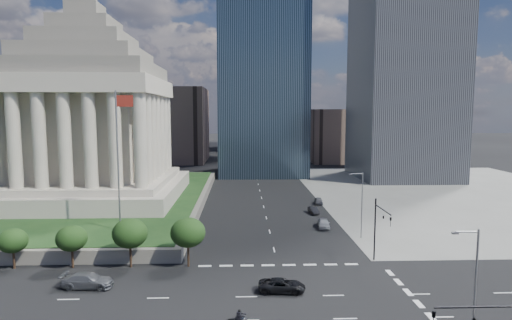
{
  "coord_description": "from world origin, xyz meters",
  "views": [
    {
      "loc": [
        -4.49,
        -36.97,
        18.77
      ],
      "look_at": [
        -2.75,
        12.7,
        13.26
      ],
      "focal_mm": 30.0,
      "sensor_mm": 36.0,
      "label": 1
    }
  ],
  "objects_px": {
    "flagpole": "(119,153)",
    "motorcycle_trail": "(238,318)",
    "pickup_truck": "(282,285)",
    "parked_sedan_mid": "(313,210)",
    "traffic_signal_ne": "(380,223)",
    "parked_sedan_far": "(319,201)",
    "suv_grey": "(88,280)",
    "street_lamp_south": "(473,284)",
    "parked_sedan_near": "(324,223)",
    "war_memorial": "(89,99)",
    "street_lamp_north": "(361,201)"
  },
  "relations": [
    {
      "from": "flagpole",
      "to": "motorcycle_trail",
      "type": "bearing_deg",
      "value": -55.96
    },
    {
      "from": "parked_sedan_near",
      "to": "street_lamp_south",
      "type": "bearing_deg",
      "value": -77.01
    },
    {
      "from": "traffic_signal_ne",
      "to": "pickup_truck",
      "type": "xyz_separation_m",
      "value": [
        -12.75,
        -7.57,
        -4.56
      ]
    },
    {
      "from": "flagpole",
      "to": "suv_grey",
      "type": "distance_m",
      "value": 20.25
    },
    {
      "from": "pickup_truck",
      "to": "parked_sedan_far",
      "type": "height_order",
      "value": "pickup_truck"
    },
    {
      "from": "street_lamp_south",
      "to": "parked_sedan_far",
      "type": "distance_m",
      "value": 55.46
    },
    {
      "from": "suv_grey",
      "to": "flagpole",
      "type": "bearing_deg",
      "value": 5.34
    },
    {
      "from": "war_memorial",
      "to": "street_lamp_south",
      "type": "bearing_deg",
      "value": -48.77
    },
    {
      "from": "street_lamp_south",
      "to": "motorcycle_trail",
      "type": "xyz_separation_m",
      "value": [
        -18.11,
        4.77,
        -4.83
      ]
    },
    {
      "from": "pickup_truck",
      "to": "street_lamp_south",
      "type": "bearing_deg",
      "value": -126.99
    },
    {
      "from": "street_lamp_south",
      "to": "suv_grey",
      "type": "distance_m",
      "value": 37.43
    },
    {
      "from": "parked_sedan_mid",
      "to": "parked_sedan_far",
      "type": "relative_size",
      "value": 0.97
    },
    {
      "from": "flagpole",
      "to": "parked_sedan_far",
      "type": "distance_m",
      "value": 43.6
    },
    {
      "from": "traffic_signal_ne",
      "to": "street_lamp_south",
      "type": "xyz_separation_m",
      "value": [
        0.83,
        -19.7,
        0.41
      ]
    },
    {
      "from": "traffic_signal_ne",
      "to": "parked_sedan_mid",
      "type": "bearing_deg",
      "value": 97.33
    },
    {
      "from": "pickup_truck",
      "to": "parked_sedan_mid",
      "type": "distance_m",
      "value": 35.98
    },
    {
      "from": "street_lamp_north",
      "to": "motorcycle_trail",
      "type": "bearing_deg",
      "value": -124.62
    },
    {
      "from": "street_lamp_north",
      "to": "parked_sedan_near",
      "type": "distance_m",
      "value": 8.85
    },
    {
      "from": "war_memorial",
      "to": "parked_sedan_mid",
      "type": "bearing_deg",
      "value": -9.38
    },
    {
      "from": "war_memorial",
      "to": "parked_sedan_near",
      "type": "height_order",
      "value": "war_memorial"
    },
    {
      "from": "suv_grey",
      "to": "motorcycle_trail",
      "type": "height_order",
      "value": "motorcycle_trail"
    },
    {
      "from": "war_memorial",
      "to": "street_lamp_south",
      "type": "distance_m",
      "value": 73.51
    },
    {
      "from": "parked_sedan_far",
      "to": "motorcycle_trail",
      "type": "bearing_deg",
      "value": -101.71
    },
    {
      "from": "parked_sedan_far",
      "to": "street_lamp_north",
      "type": "bearing_deg",
      "value": -79.49
    },
    {
      "from": "street_lamp_north",
      "to": "parked_sedan_far",
      "type": "xyz_separation_m",
      "value": [
        -1.83,
        24.2,
        -5.01
      ]
    },
    {
      "from": "flagpole",
      "to": "suv_grey",
      "type": "height_order",
      "value": "flagpole"
    },
    {
      "from": "suv_grey",
      "to": "war_memorial",
      "type": "bearing_deg",
      "value": 20.52
    },
    {
      "from": "war_memorial",
      "to": "parked_sedan_far",
      "type": "xyz_separation_m",
      "value": [
        45.5,
        1.2,
        -20.74
      ]
    },
    {
      "from": "street_lamp_south",
      "to": "motorcycle_trail",
      "type": "bearing_deg",
      "value": 165.25
    },
    {
      "from": "parked_sedan_far",
      "to": "parked_sedan_near",
      "type": "bearing_deg",
      "value": -91.63
    },
    {
      "from": "flagpole",
      "to": "parked_sedan_near",
      "type": "height_order",
      "value": "flagpole"
    },
    {
      "from": "street_lamp_south",
      "to": "parked_sedan_near",
      "type": "distance_m",
      "value": 37.56
    },
    {
      "from": "traffic_signal_ne",
      "to": "pickup_truck",
      "type": "height_order",
      "value": "traffic_signal_ne"
    },
    {
      "from": "war_memorial",
      "to": "street_lamp_north",
      "type": "height_order",
      "value": "war_memorial"
    },
    {
      "from": "traffic_signal_ne",
      "to": "parked_sedan_far",
      "type": "bearing_deg",
      "value": 91.61
    },
    {
      "from": "war_memorial",
      "to": "flagpole",
      "type": "distance_m",
      "value": 28.16
    },
    {
      "from": "flagpole",
      "to": "parked_sedan_near",
      "type": "xyz_separation_m",
      "value": [
        30.83,
        6.99,
        -12.33
      ]
    },
    {
      "from": "war_memorial",
      "to": "suv_grey",
      "type": "relative_size",
      "value": 7.09
    },
    {
      "from": "parked_sedan_near",
      "to": "parked_sedan_mid",
      "type": "height_order",
      "value": "parked_sedan_near"
    },
    {
      "from": "traffic_signal_ne",
      "to": "street_lamp_south",
      "type": "distance_m",
      "value": 19.72
    },
    {
      "from": "flagpole",
      "to": "parked_sedan_far",
      "type": "bearing_deg",
      "value": 37.1
    },
    {
      "from": "street_lamp_north",
      "to": "pickup_truck",
      "type": "distance_m",
      "value": 23.77
    },
    {
      "from": "street_lamp_north",
      "to": "suv_grey",
      "type": "relative_size",
      "value": 1.82
    },
    {
      "from": "parked_sedan_mid",
      "to": "motorcycle_trail",
      "type": "relative_size",
      "value": 1.68
    },
    {
      "from": "war_memorial",
      "to": "parked_sedan_near",
      "type": "xyz_separation_m",
      "value": [
        43.0,
        -17.01,
        -20.61
      ]
    },
    {
      "from": "pickup_truck",
      "to": "parked_sedan_far",
      "type": "bearing_deg",
      "value": -10.47
    },
    {
      "from": "parked_sedan_near",
      "to": "parked_sedan_far",
      "type": "distance_m",
      "value": 18.38
    },
    {
      "from": "pickup_truck",
      "to": "parked_sedan_far",
      "type": "relative_size",
      "value": 1.29
    },
    {
      "from": "parked_sedan_far",
      "to": "motorcycle_trail",
      "type": "height_order",
      "value": "motorcycle_trail"
    },
    {
      "from": "pickup_truck",
      "to": "parked_sedan_near",
      "type": "height_order",
      "value": "parked_sedan_near"
    }
  ]
}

